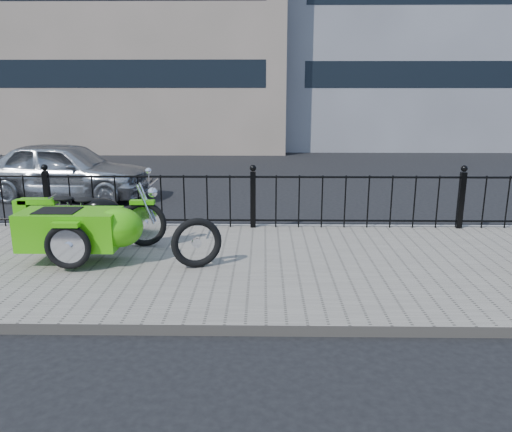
{
  "coord_description": "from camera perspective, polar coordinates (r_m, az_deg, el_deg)",
  "views": [
    {
      "loc": [
        0.18,
        -6.94,
        2.38
      ],
      "look_at": [
        0.07,
        -0.1,
        0.67
      ],
      "focal_mm": 35.0,
      "sensor_mm": 36.0,
      "label": 1
    }
  ],
  "objects": [
    {
      "name": "ground",
      "position": [
        7.34,
        -0.55,
        -4.86
      ],
      "size": [
        120.0,
        120.0,
        0.0
      ],
      "primitive_type": "plane",
      "color": "black",
      "rests_on": "ground"
    },
    {
      "name": "sidewalk",
      "position": [
        6.85,
        -0.66,
        -5.74
      ],
      "size": [
        30.0,
        3.8,
        0.12
      ],
      "primitive_type": "cube",
      "color": "gray",
      "rests_on": "ground"
    },
    {
      "name": "curb",
      "position": [
        8.7,
        -0.32,
        -1.4
      ],
      "size": [
        30.0,
        0.1,
        0.12
      ],
      "primitive_type": "cube",
      "color": "gray",
      "rests_on": "ground"
    },
    {
      "name": "iron_fence",
      "position": [
        8.44,
        -0.34,
        1.79
      ],
      "size": [
        14.11,
        0.11,
        1.08
      ],
      "color": "black",
      "rests_on": "sidewalk"
    },
    {
      "name": "building_tan",
      "position": [
        24.03,
        -15.18,
        22.29
      ],
      "size": [
        14.0,
        8.01,
        12.0
      ],
      "color": "gray",
      "rests_on": "ground"
    },
    {
      "name": "motorcycle_sidecar",
      "position": [
        7.19,
        -18.73,
        -1.08
      ],
      "size": [
        2.28,
        1.48,
        0.98
      ],
      "color": "black",
      "rests_on": "sidewalk"
    },
    {
      "name": "spare_tire",
      "position": [
        6.57,
        -6.8,
        -3.07
      ],
      "size": [
        0.67,
        0.31,
        0.67
      ],
      "primitive_type": "torus",
      "rotation": [
        1.57,
        0.0,
        0.33
      ],
      "color": "black",
      "rests_on": "sidewalk"
    },
    {
      "name": "sedan_car",
      "position": [
        12.07,
        -20.92,
        4.92
      ],
      "size": [
        3.98,
        1.97,
        1.31
      ],
      "primitive_type": "imported",
      "rotation": [
        0.0,
        0.0,
        1.45
      ],
      "color": "#A6A9AD",
      "rests_on": "ground"
    }
  ]
}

